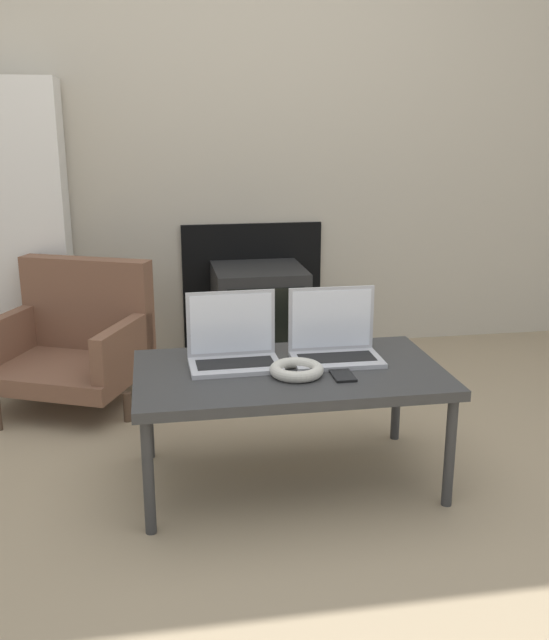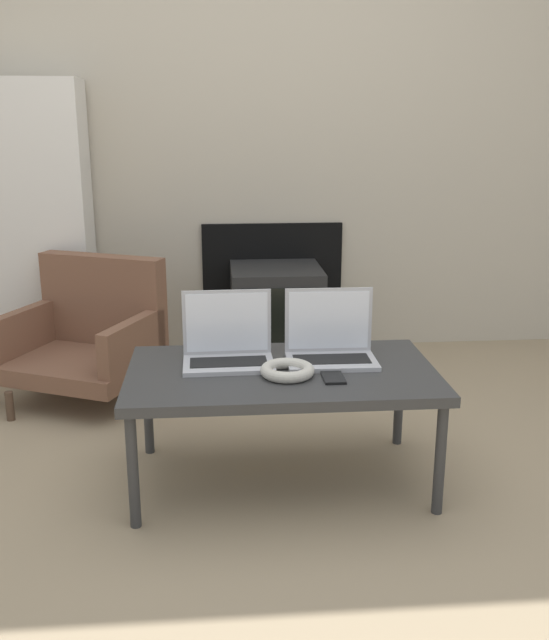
% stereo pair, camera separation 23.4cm
% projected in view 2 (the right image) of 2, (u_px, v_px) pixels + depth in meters
% --- Properties ---
extents(ground_plane, '(14.00, 14.00, 0.00)m').
position_uv_depth(ground_plane, '(289.00, 518.00, 2.36)').
color(ground_plane, '#998466').
extents(wall_back, '(7.00, 0.08, 2.60)m').
position_uv_depth(wall_back, '(254.00, 116.00, 3.81)').
color(wall_back, '#B7AD99').
rests_on(wall_back, ground_plane).
extents(table, '(1.08, 0.62, 0.43)m').
position_uv_depth(table, '(282.00, 379.00, 2.50)').
color(table, '#333333').
rests_on(table, ground_plane).
extents(laptop_left, '(0.32, 0.21, 0.25)m').
position_uv_depth(laptop_left, '(228.00, 346.00, 2.54)').
color(laptop_left, '#B2B2B7').
rests_on(laptop_left, table).
extents(laptop_right, '(0.32, 0.21, 0.25)m').
position_uv_depth(laptop_right, '(330.00, 343.00, 2.57)').
color(laptop_right, '#B2B2B7').
rests_on(laptop_right, table).
extents(headphones, '(0.19, 0.19, 0.04)m').
position_uv_depth(headphones, '(287.00, 370.00, 2.42)').
color(headphones, beige).
rests_on(headphones, table).
extents(phone, '(0.07, 0.12, 0.01)m').
position_uv_depth(phone, '(333.00, 377.00, 2.40)').
color(phone, black).
rests_on(phone, table).
extents(tv, '(0.47, 0.48, 0.52)m').
position_uv_depth(tv, '(276.00, 315.00, 3.82)').
color(tv, black).
rests_on(tv, ground_plane).
extents(armchair, '(0.81, 0.77, 0.65)m').
position_uv_depth(armchair, '(90.00, 333.00, 3.36)').
color(armchair, brown).
rests_on(armchair, ground_plane).
extents(bookshelf, '(0.89, 0.32, 1.47)m').
position_uv_depth(bookshelf, '(2.00, 228.00, 3.66)').
color(bookshelf, silver).
rests_on(bookshelf, ground_plane).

